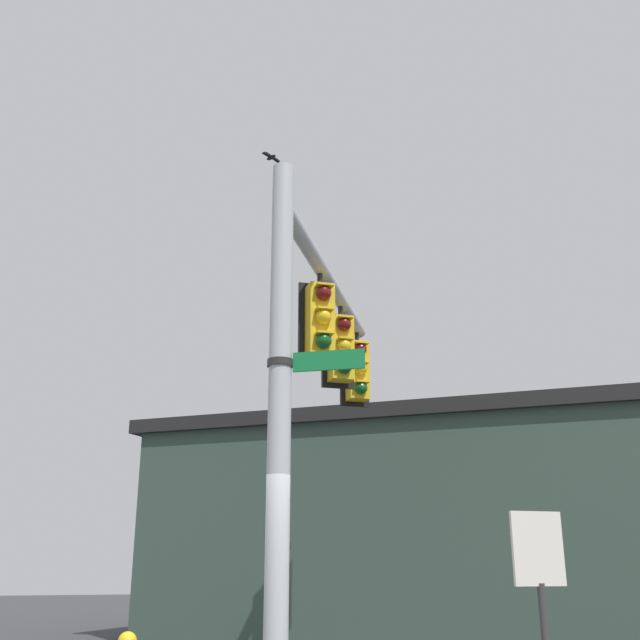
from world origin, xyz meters
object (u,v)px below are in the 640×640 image
traffic_light_mid_inner (341,348)px  traffic_light_mid_outer (358,370)px  street_name_sign (302,362)px  traffic_light_nearest_pole (320,320)px  historical_marker (541,583)px  bird_flying (271,157)px

traffic_light_mid_inner → traffic_light_mid_outer: (-0.73, -1.30, 0.00)m
traffic_light_mid_inner → traffic_light_mid_outer: 1.49m
street_name_sign → traffic_light_nearest_pole: bearing=-112.5°
traffic_light_nearest_pole → historical_marker: (-1.70, 2.36, -3.47)m
traffic_light_nearest_pole → historical_marker: bearing=125.8°
bird_flying → historical_marker: 7.75m
traffic_light_mid_outer → historical_marker: bearing=92.8°
traffic_light_nearest_pole → traffic_light_mid_outer: same height
traffic_light_mid_inner → street_name_sign: 3.65m
traffic_light_mid_outer → traffic_light_nearest_pole: bearing=60.7°
traffic_light_mid_outer → bird_flying: bird_flying is taller
traffic_light_nearest_pole → bird_flying: bearing=-64.5°
street_name_sign → bird_flying: (-0.24, -2.93, 4.25)m
traffic_light_mid_outer → historical_marker: (-0.24, 4.95, -3.47)m
traffic_light_mid_inner → traffic_light_mid_outer: same height
street_name_sign → historical_marker: bearing=168.0°
street_name_sign → bird_flying: bearing=-94.7°
traffic_light_nearest_pole → traffic_light_mid_outer: bearing=-119.3°
traffic_light_mid_inner → traffic_light_mid_outer: bearing=-119.3°
traffic_light_nearest_pole → street_name_sign: size_ratio=1.32×
traffic_light_mid_inner → historical_marker: bearing=104.9°
traffic_light_mid_inner → historical_marker: (-0.97, 3.66, -3.47)m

